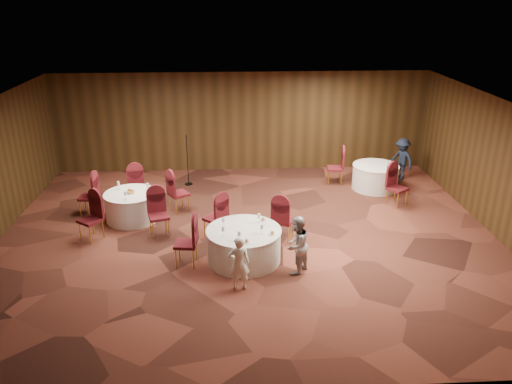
{
  "coord_description": "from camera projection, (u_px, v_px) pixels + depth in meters",
  "views": [
    {
      "loc": [
        -0.41,
        -10.77,
        5.56
      ],
      "look_at": [
        0.2,
        0.2,
        1.1
      ],
      "focal_mm": 35.0,
      "sensor_mm": 36.0,
      "label": 1
    }
  ],
  "objects": [
    {
      "name": "room_shell",
      "position": [
        248.0,
        160.0,
        11.34
      ],
      "size": [
        12.0,
        12.0,
        12.0
      ],
      "color": "silver",
      "rests_on": "ground"
    },
    {
      "name": "ground",
      "position": [
        248.0,
        237.0,
        12.08
      ],
      "size": [
        12.0,
        12.0,
        0.0
      ],
      "primitive_type": "plane",
      "color": "black",
      "rests_on": "ground"
    },
    {
      "name": "tabletop_main",
      "position": [
        250.0,
        228.0,
        10.67
      ],
      "size": [
        1.16,
        1.17,
        0.22
      ],
      "color": "silver",
      "rests_on": "table_main"
    },
    {
      "name": "tabletop_right",
      "position": [
        387.0,
        162.0,
        14.55
      ],
      "size": [
        0.08,
        0.08,
        0.22
      ],
      "color": "silver",
      "rests_on": "table_right"
    },
    {
      "name": "mic_stand",
      "position": [
        188.0,
        171.0,
        15.21
      ],
      "size": [
        0.24,
        0.24,
        1.55
      ],
      "color": "black",
      "rests_on": "ground"
    },
    {
      "name": "chairs_left",
      "position": [
        131.0,
        201.0,
        12.86
      ],
      "size": [
        3.01,
        2.93,
        1.0
      ],
      "color": "#440D1A",
      "rests_on": "ground"
    },
    {
      "name": "table_right",
      "position": [
        375.0,
        177.0,
        14.92
      ],
      "size": [
        1.36,
        1.36,
        0.74
      ],
      "color": "silver",
      "rests_on": "ground"
    },
    {
      "name": "woman_b",
      "position": [
        296.0,
        245.0,
        10.36
      ],
      "size": [
        0.77,
        0.79,
        1.29
      ],
      "primitive_type": "imported",
      "rotation": [
        0.0,
        0.0,
        4.06
      ],
      "color": "#A5A4A9",
      "rests_on": "ground"
    },
    {
      "name": "table_main",
      "position": [
        244.0,
        245.0,
        10.93
      ],
      "size": [
        1.65,
        1.65,
        0.74
      ],
      "color": "silver",
      "rests_on": "ground"
    },
    {
      "name": "man_c",
      "position": [
        402.0,
        159.0,
        15.61
      ],
      "size": [
        0.85,
        0.98,
        1.31
      ],
      "primitive_type": "imported",
      "rotation": [
        0.0,
        0.0,
        5.25
      ],
      "color": "black",
      "rests_on": "ground"
    },
    {
      "name": "chairs_right",
      "position": [
        364.0,
        178.0,
        14.49
      ],
      "size": [
        2.02,
        2.43,
        1.0
      ],
      "color": "#440D1A",
      "rests_on": "ground"
    },
    {
      "name": "tabletop_left",
      "position": [
        130.0,
        190.0,
        12.72
      ],
      "size": [
        0.86,
        0.78,
        0.22
      ],
      "color": "silver",
      "rests_on": "table_left"
    },
    {
      "name": "woman_a",
      "position": [
        239.0,
        263.0,
        9.79
      ],
      "size": [
        0.44,
        0.31,
        1.16
      ],
      "primitive_type": "imported",
      "rotation": [
        0.0,
        0.0,
        3.22
      ],
      "color": "white",
      "rests_on": "ground"
    },
    {
      "name": "table_left",
      "position": [
        132.0,
        206.0,
        12.89
      ],
      "size": [
        1.37,
        1.37,
        0.74
      ],
      "color": "silver",
      "rests_on": "ground"
    },
    {
      "name": "chairs_main",
      "position": [
        229.0,
        227.0,
        11.5
      ],
      "size": [
        2.86,
        1.9,
        1.0
      ],
      "color": "#440D1A",
      "rests_on": "ground"
    }
  ]
}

